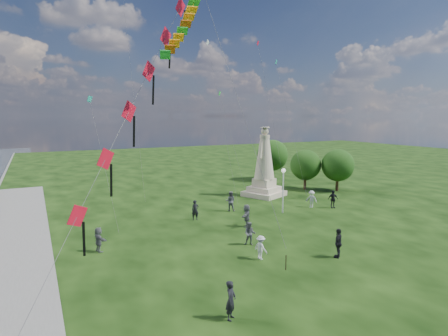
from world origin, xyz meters
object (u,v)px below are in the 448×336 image
person_5 (99,239)px  person_8 (312,199)px  person_11 (247,216)px  person_1 (250,234)px  person_7 (230,201)px  person_9 (333,199)px  person_2 (261,247)px  statue (264,170)px  person_0 (231,300)px  lamppost (283,181)px  person_3 (338,243)px  person_6 (195,210)px

person_5 → person_8: 20.82m
person_5 → person_11: person_11 is taller
person_1 → person_7: bearing=106.6°
person_9 → person_11: (-10.70, -1.58, 0.05)m
person_2 → statue: bearing=-47.7°
person_0 → person_8: (16.72, 14.46, -0.04)m
lamppost → person_8: (3.80, 0.46, -2.17)m
person_5 → statue: bearing=-77.4°
person_1 → person_5: (-9.55, 3.49, 0.01)m
person_1 → person_3: bearing=-13.2°
person_8 → person_1: bearing=-95.2°
person_3 → person_11: person_3 is taller
person_2 → person_6: (-0.19, 10.16, 0.11)m
person_3 → person_11: size_ratio=1.03×
person_3 → person_11: (-1.77, 8.43, -0.02)m
person_2 → person_5: person_5 is taller
person_0 → person_5: person_0 is taller
person_0 → person_11: bearing=13.5°
person_0 → person_6: 16.21m
person_2 → person_6: size_ratio=0.87×
person_2 → person_9: 15.68m
statue → person_0: bearing=-149.7°
person_6 → person_11: person_11 is taller
person_1 → person_2: person_1 is taller
person_0 → person_9: 22.76m
person_5 → person_11: 11.61m
person_7 → lamppost: bearing=177.8°
person_1 → person_6: bearing=133.3°
person_2 → person_3: bearing=-127.7°
person_6 → person_8: size_ratio=1.03×
person_1 → person_8: (11.03, 6.61, 0.02)m
person_5 → person_7: size_ratio=0.87×
statue → person_3: 18.88m
statue → person_9: (2.92, -7.77, -2.04)m
lamppost → person_1: lamppost is taller
person_1 → lamppost: bearing=76.9°
person_6 → lamppost: bearing=1.4°
person_6 → person_7: 4.39m
person_6 → person_2: bearing=-77.1°
person_11 → person_6: bearing=-102.1°
person_2 → person_11: size_ratio=0.82×
person_8 → lamppost: bearing=-119.2°
person_3 → person_6: person_3 is taller
person_2 → person_3: 4.95m
person_8 → person_6: bearing=-131.1°
person_7 → person_8: (7.77, -2.39, -0.11)m
statue → person_1: (-9.83, -13.28, -2.10)m
lamppost → person_9: lamppost is taller
statue → person_7: (-6.56, -4.27, -1.97)m
person_7 → person_8: 8.13m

